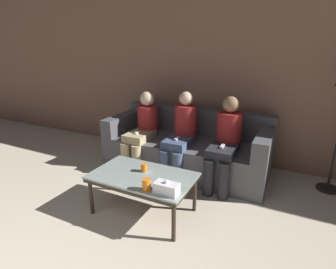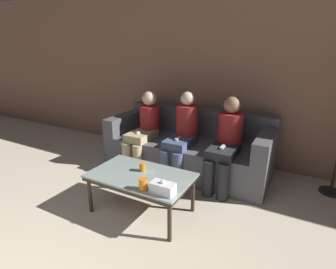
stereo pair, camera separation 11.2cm
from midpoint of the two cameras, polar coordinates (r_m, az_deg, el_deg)
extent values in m
cube|color=#8C6651|center=(4.05, 6.92, 12.98)|extent=(12.00, 0.06, 2.60)
cube|color=#515156|center=(3.76, 3.14, -4.33)|extent=(2.24, 0.96, 0.45)
cube|color=#515156|center=(3.96, 5.42, 3.05)|extent=(2.24, 0.20, 0.37)
cube|color=#515156|center=(4.13, -10.05, 2.71)|extent=(0.18, 0.96, 0.26)
cube|color=#515156|center=(3.39, 19.48, -1.58)|extent=(0.18, 0.96, 0.26)
cube|color=#8C9E99|center=(2.73, -6.71, -8.92)|extent=(1.05, 0.63, 0.02)
cube|color=#2D2319|center=(2.74, -6.69, -9.46)|extent=(1.03, 0.61, 0.04)
cylinder|color=#2D2319|center=(2.93, -17.45, -12.94)|extent=(0.04, 0.04, 0.38)
cylinder|color=#2D2319|center=(2.46, -0.13, -18.74)|extent=(0.04, 0.04, 0.38)
cylinder|color=#2D2319|center=(3.27, -11.12, -8.93)|extent=(0.04, 0.04, 0.38)
cylinder|color=#2D2319|center=(2.86, 4.69, -12.97)|extent=(0.04, 0.04, 0.38)
cylinder|color=orange|center=(2.78, -6.40, -7.17)|extent=(0.07, 0.07, 0.09)
cylinder|color=orange|center=(2.43, -6.03, -10.82)|extent=(0.08, 0.08, 0.11)
cube|color=white|center=(2.37, -1.71, -11.59)|extent=(0.22, 0.12, 0.10)
sphere|color=white|center=(2.34, -1.73, -10.28)|extent=(0.04, 0.04, 0.04)
cylinder|color=black|center=(3.83, 30.64, -10.10)|extent=(0.26, 0.26, 0.02)
cylinder|color=tan|center=(3.66, -10.06, -5.22)|extent=(0.13, 0.13, 0.45)
cylinder|color=tan|center=(3.57, -7.70, -5.77)|extent=(0.13, 0.13, 0.45)
cube|color=tan|center=(3.69, -7.05, -0.29)|extent=(0.30, 0.46, 0.10)
cylinder|color=maroon|center=(3.83, -5.25, 3.05)|extent=(0.30, 0.30, 0.43)
sphere|color=beige|center=(3.76, -5.39, 7.77)|extent=(0.21, 0.21, 0.21)
cube|color=white|center=(3.64, -7.49, 0.47)|extent=(0.04, 0.12, 0.02)
cylinder|color=#47567A|center=(3.38, -1.69, -7.03)|extent=(0.13, 0.13, 0.45)
cylinder|color=#47567A|center=(3.30, 1.09, -7.63)|extent=(0.13, 0.13, 0.45)
cube|color=#47567A|center=(3.42, 1.38, -1.68)|extent=(0.30, 0.45, 0.10)
cylinder|color=maroon|center=(3.56, 2.95, 2.43)|extent=(0.30, 0.30, 0.50)
sphere|color=beige|center=(3.48, 3.04, 7.83)|extent=(0.18, 0.18, 0.18)
cube|color=white|center=(3.36, 1.06, -0.88)|extent=(0.04, 0.12, 0.02)
cylinder|color=#28282D|center=(3.14, 7.79, -9.25)|extent=(0.13, 0.13, 0.45)
cylinder|color=#28282D|center=(3.10, 10.98, -9.85)|extent=(0.13, 0.13, 0.45)
cube|color=#28282D|center=(3.22, 10.92, -3.35)|extent=(0.31, 0.48, 0.10)
cylinder|color=maroon|center=(3.38, 12.23, 0.87)|extent=(0.31, 0.31, 0.46)
sphere|color=#997051|center=(3.30, 12.62, 6.41)|extent=(0.20, 0.20, 0.20)
cube|color=white|center=(3.15, 10.75, -2.54)|extent=(0.04, 0.12, 0.02)
camera|label=1|loc=(0.06, -91.03, -0.34)|focal=28.00mm
camera|label=2|loc=(0.06, 88.97, 0.34)|focal=28.00mm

